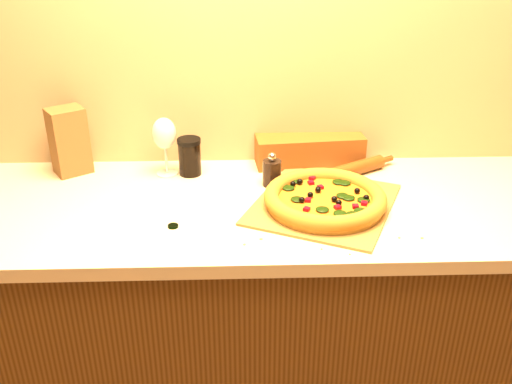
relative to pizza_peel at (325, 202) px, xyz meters
name	(u,v)px	position (x,y,z in m)	size (l,w,h in m)	color
cabinet	(264,324)	(-0.18, 0.01, -0.47)	(2.80, 0.65, 0.86)	#43280E
countertop	(265,208)	(-0.18, 0.01, -0.02)	(2.84, 0.68, 0.04)	beige
pizza_peel	(325,202)	(0.00, 0.00, 0.00)	(0.53, 0.62, 0.01)	brown
pizza	(325,199)	(-0.01, -0.04, 0.03)	(0.36, 0.36, 0.05)	#B87F2E
bottle_cap	(173,226)	(-0.45, -0.13, 0.00)	(0.03, 0.03, 0.01)	black
pepper_grinder	(272,172)	(-0.15, 0.13, 0.04)	(0.06, 0.06, 0.11)	black
rolling_pin	(354,169)	(0.12, 0.19, 0.02)	(0.30, 0.19, 0.05)	#54230E
bread_bag	(309,150)	(-0.01, 0.30, 0.05)	(0.37, 0.12, 0.10)	brown
wine_glass	(164,135)	(-0.50, 0.22, 0.14)	(0.08, 0.08, 0.20)	silver
paper_bag	(69,141)	(-0.82, 0.25, 0.11)	(0.11, 0.09, 0.22)	brown
dark_jar	(190,157)	(-0.42, 0.22, 0.06)	(0.08, 0.08, 0.12)	black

